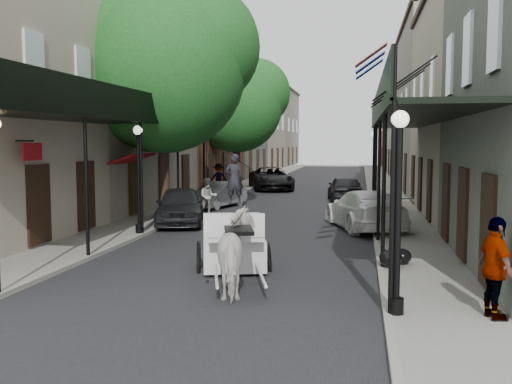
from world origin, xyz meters
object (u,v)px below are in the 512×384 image
at_px(pedestrian_sidewalk_left, 218,178).
at_px(pedestrian_walking, 208,196).
at_px(car_left_mid, 218,195).
at_px(carriage, 233,222).
at_px(car_right_near, 365,210).
at_px(lamppost_right_far, 374,165).
at_px(car_left_near, 180,206).
at_px(car_left_far, 271,179).
at_px(horse, 239,252).
at_px(lamppost_left, 139,177).
at_px(lamppost_right_near, 398,209).
at_px(tree_far, 242,103).
at_px(car_right_far, 345,188).
at_px(pedestrian_sidewalk_right, 496,268).
at_px(tree_near, 173,63).

bearing_deg(pedestrian_sidewalk_left, pedestrian_walking, 70.67).
relative_size(pedestrian_sidewalk_left, car_left_mid, 0.47).
xyz_separation_m(carriage, car_right_near, (3.48, 7.02, -0.42)).
height_order(carriage, pedestrian_sidewalk_left, carriage).
distance_m(lamppost_right_far, car_left_near, 11.92).
distance_m(pedestrian_walking, car_left_far, 13.73).
xyz_separation_m(pedestrian_sidewalk_left, car_right_near, (8.89, -12.85, -0.28)).
bearing_deg(horse, car_left_far, -98.17).
bearing_deg(car_left_mid, lamppost_left, -76.83).
bearing_deg(pedestrian_sidewalk_left, lamppost_right_near, 80.66).
xyz_separation_m(tree_far, lamppost_right_near, (8.35, -26.18, -3.79)).
relative_size(lamppost_right_far, car_right_far, 0.86).
bearing_deg(pedestrian_sidewalk_right, car_left_mid, 13.92).
bearing_deg(car_right_far, horse, 78.45).
height_order(car_right_near, car_right_far, car_right_near).
distance_m(pedestrian_sidewalk_left, car_left_far, 4.84).
distance_m(pedestrian_walking, car_right_far, 9.04).
relative_size(lamppost_right_far, car_left_near, 0.84).
xyz_separation_m(tree_far, horse, (5.12, -24.89, -4.94)).
height_order(carriage, pedestrian_sidewalk_right, carriage).
xyz_separation_m(tree_near, car_left_mid, (0.60, 4.83, -5.85)).
distance_m(lamppost_right_far, carriage, 16.52).
bearing_deg(horse, car_right_far, -110.61).
bearing_deg(pedestrian_walking, car_right_far, 25.95).
height_order(lamppost_left, car_left_far, lamppost_left).
bearing_deg(lamppost_left, car_right_far, 62.73).
xyz_separation_m(carriage, car_left_near, (-3.72, 7.02, -0.42)).
bearing_deg(lamppost_right_near, car_left_far, 103.52).
height_order(lamppost_left, car_left_mid, lamppost_left).
xyz_separation_m(lamppost_right_near, car_left_mid, (-7.70, 17.01, -1.41)).
relative_size(horse, car_right_far, 0.49).
bearing_deg(pedestrian_sidewalk_left, pedestrian_sidewalk_right, 84.11).
xyz_separation_m(tree_far, lamppost_left, (0.15, -18.18, -3.79)).
bearing_deg(car_left_near, car_left_mid, 75.39).
bearing_deg(car_right_near, lamppost_left, 4.62).
relative_size(tree_near, lamppost_right_far, 2.60).
distance_m(tree_near, lamppost_left, 6.10).
height_order(car_left_far, car_right_far, car_left_far).
height_order(car_left_near, car_right_far, car_left_near).
height_order(pedestrian_walking, car_left_near, pedestrian_walking).
relative_size(tree_near, pedestrian_walking, 5.80).
relative_size(lamppost_left, horse, 1.74).
xyz_separation_m(tree_far, lamppost_right_far, (8.35, -6.18, -3.79)).
relative_size(lamppost_right_far, car_left_far, 0.66).
bearing_deg(car_right_near, car_left_far, -86.48).
bearing_deg(lamppost_left, pedestrian_sidewalk_right, -38.94).
xyz_separation_m(lamppost_left, horse, (4.98, -6.72, -1.15)).
bearing_deg(tree_far, pedestrian_walking, -85.58).
relative_size(pedestrian_sidewalk_left, pedestrian_sidewalk_right, 0.99).
relative_size(carriage, car_right_near, 0.59).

